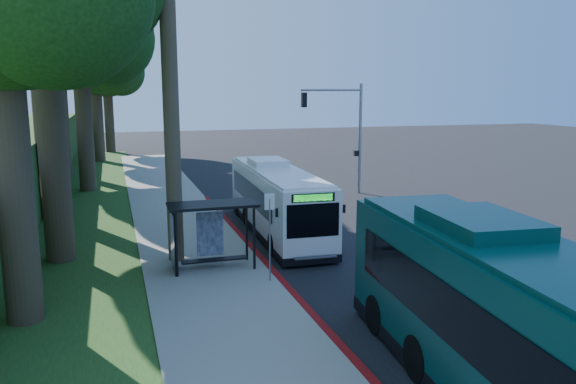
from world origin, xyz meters
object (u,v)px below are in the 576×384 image
object	(u,v)px
bus_shelter	(205,223)
teal_bus	(533,339)
pickup	(305,189)
white_bus	(276,199)

from	to	relation	value
bus_shelter	teal_bus	xyz separation A→B (m)	(4.40, -11.78, 0.09)
bus_shelter	pickup	distance (m)	14.19
pickup	white_bus	bearing A→B (deg)	-103.20
white_bus	pickup	bearing A→B (deg)	63.42
teal_bus	pickup	world-z (taller)	teal_bus
white_bus	pickup	size ratio (longest dim) A/B	2.29
pickup	teal_bus	bearing A→B (deg)	-83.02
teal_bus	white_bus	bearing A→B (deg)	96.31
bus_shelter	teal_bus	bearing A→B (deg)	-69.50
white_bus	pickup	xyz separation A→B (m)	(3.85, 7.02, -0.93)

